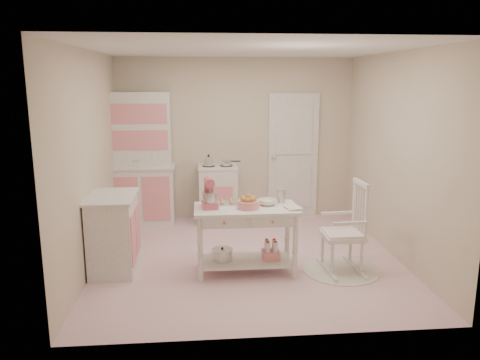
# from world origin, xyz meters

# --- Properties ---
(room_shell) EXTENTS (3.84, 3.84, 2.62)m
(room_shell) POSITION_xyz_m (0.00, 0.00, 1.65)
(room_shell) COLOR pink
(room_shell) RESTS_ON ground
(door) EXTENTS (0.82, 0.05, 2.04)m
(door) POSITION_xyz_m (0.95, 1.87, 1.02)
(door) COLOR white
(door) RESTS_ON ground
(hutch) EXTENTS (1.06, 0.50, 2.08)m
(hutch) POSITION_xyz_m (-1.51, 1.66, 1.04)
(hutch) COLOR white
(hutch) RESTS_ON ground
(stove) EXTENTS (0.62, 0.57, 0.92)m
(stove) POSITION_xyz_m (-0.31, 1.61, 0.46)
(stove) COLOR white
(stove) RESTS_ON ground
(base_cabinet) EXTENTS (0.54, 0.84, 0.92)m
(base_cabinet) POSITION_xyz_m (-1.63, -0.22, 0.46)
(base_cabinet) COLOR white
(base_cabinet) RESTS_ON ground
(lace_rug) EXTENTS (0.92, 0.92, 0.01)m
(lace_rug) POSITION_xyz_m (1.08, -0.50, 0.01)
(lace_rug) COLOR white
(lace_rug) RESTS_ON ground
(rocking_chair) EXTENTS (0.53, 0.75, 1.10)m
(rocking_chair) POSITION_xyz_m (1.08, -0.50, 0.55)
(rocking_chair) COLOR white
(rocking_chair) RESTS_ON ground
(work_table) EXTENTS (1.20, 0.60, 0.80)m
(work_table) POSITION_xyz_m (-0.07, -0.44, 0.40)
(work_table) COLOR white
(work_table) RESTS_ON ground
(stand_mixer) EXTENTS (0.22, 0.29, 0.34)m
(stand_mixer) POSITION_xyz_m (-0.49, -0.42, 0.97)
(stand_mixer) COLOR #D3596C
(stand_mixer) RESTS_ON work_table
(cookie_tray) EXTENTS (0.34, 0.24, 0.02)m
(cookie_tray) POSITION_xyz_m (-0.22, -0.26, 0.81)
(cookie_tray) COLOR silver
(cookie_tray) RESTS_ON work_table
(bread_basket) EXTENTS (0.25, 0.25, 0.09)m
(bread_basket) POSITION_xyz_m (-0.05, -0.49, 0.85)
(bread_basket) COLOR pink
(bread_basket) RESTS_ON work_table
(mixing_bowl) EXTENTS (0.22, 0.22, 0.07)m
(mixing_bowl) POSITION_xyz_m (0.19, -0.36, 0.83)
(mixing_bowl) COLOR white
(mixing_bowl) RESTS_ON work_table
(metal_pitcher) EXTENTS (0.10, 0.10, 0.17)m
(metal_pitcher) POSITION_xyz_m (0.37, -0.28, 0.89)
(metal_pitcher) COLOR silver
(metal_pitcher) RESTS_ON work_table
(recipe_book) EXTENTS (0.22, 0.26, 0.02)m
(recipe_book) POSITION_xyz_m (0.38, -0.56, 0.81)
(recipe_book) COLOR white
(recipe_book) RESTS_ON work_table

